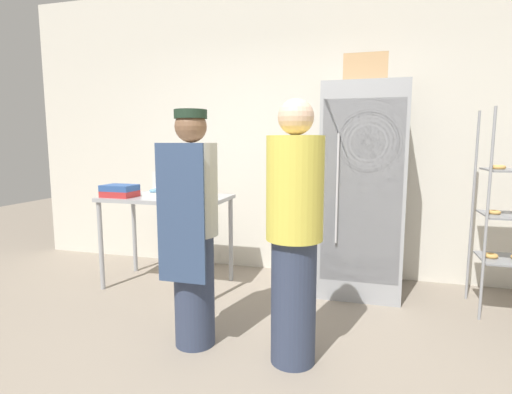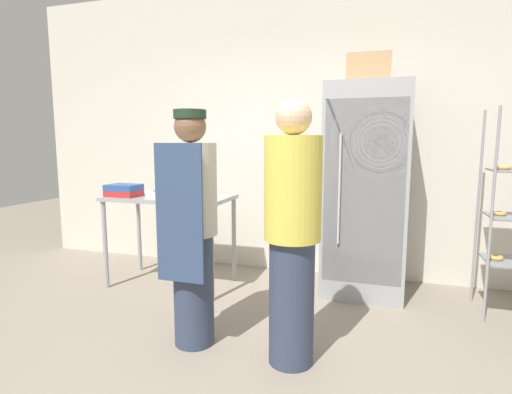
# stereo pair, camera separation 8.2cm
# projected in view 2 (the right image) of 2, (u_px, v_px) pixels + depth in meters

# --- Properties ---
(ground_plane) EXTENTS (14.00, 14.00, 0.00)m
(ground_plane) POSITION_uv_depth(u_px,v_px,m) (232.00, 377.00, 2.39)
(ground_plane) COLOR gray
(back_wall) EXTENTS (6.40, 0.12, 3.05)m
(back_wall) POSITION_uv_depth(u_px,v_px,m) (303.00, 130.00, 4.22)
(back_wall) COLOR silver
(back_wall) RESTS_ON ground_plane
(refrigerator) EXTENTS (0.72, 0.73, 1.91)m
(refrigerator) POSITION_uv_depth(u_px,v_px,m) (365.00, 191.00, 3.66)
(refrigerator) COLOR #9EA0A5
(refrigerator) RESTS_ON ground_plane
(prep_counter) EXTENTS (1.18, 0.64, 0.88)m
(prep_counter) POSITION_uv_depth(u_px,v_px,m) (170.00, 206.00, 3.87)
(prep_counter) COLOR #9EA0A5
(prep_counter) RESTS_ON ground_plane
(donut_box) EXTENTS (0.27, 0.19, 0.24)m
(donut_box) POSITION_uv_depth(u_px,v_px,m) (164.00, 192.00, 3.78)
(donut_box) COLOR silver
(donut_box) RESTS_ON prep_counter
(blender_pitcher) EXTENTS (0.11, 0.11, 0.30)m
(blender_pitcher) POSITION_uv_depth(u_px,v_px,m) (192.00, 182.00, 3.79)
(blender_pitcher) COLOR #99999E
(blender_pitcher) RESTS_ON prep_counter
(binder_stack) EXTENTS (0.31, 0.24, 0.11)m
(binder_stack) POSITION_uv_depth(u_px,v_px,m) (124.00, 190.00, 3.81)
(binder_stack) COLOR #B72D2D
(binder_stack) RESTS_ON prep_counter
(cardboard_storage_box) EXTENTS (0.38, 0.31, 0.25)m
(cardboard_storage_box) POSITION_uv_depth(u_px,v_px,m) (369.00, 69.00, 3.47)
(cardboard_storage_box) COLOR tan
(cardboard_storage_box) RESTS_ON refrigerator
(person_baker) EXTENTS (0.34, 0.36, 1.60)m
(person_baker) POSITION_uv_depth(u_px,v_px,m) (192.00, 226.00, 2.69)
(person_baker) COLOR #333D56
(person_baker) RESTS_ON ground_plane
(person_customer) EXTENTS (0.35, 0.35, 1.65)m
(person_customer) POSITION_uv_depth(u_px,v_px,m) (292.00, 233.00, 2.45)
(person_customer) COLOR #333D56
(person_customer) RESTS_ON ground_plane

